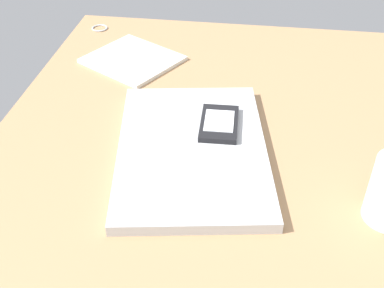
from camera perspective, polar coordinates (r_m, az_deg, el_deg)
The scene contains 5 objects.
desk_surface at distance 73.38cm, azimuth 3.13°, elevation -6.55°, with size 120.00×80.00×3.00cm, color #9E7751.
laptop_closed at distance 78.57cm, azimuth -0.00°, elevation -0.63°, with size 34.88×23.56×1.81cm, color #B7BABC.
cell_phone_on_laptop at distance 82.07cm, azimuth 3.19°, elevation 2.43°, with size 10.29×6.54×1.10cm.
key_ring at distance 122.06cm, azimuth -10.73°, elevation 13.16°, with size 3.78×3.78×0.36cm, color silver.
notepad at distance 106.04cm, azimuth -6.95°, elevation 9.76°, with size 15.64×17.49×0.80cm, color white.
Camera 1 is at (-52.48, -3.57, 52.66)cm, focal length 45.67 mm.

